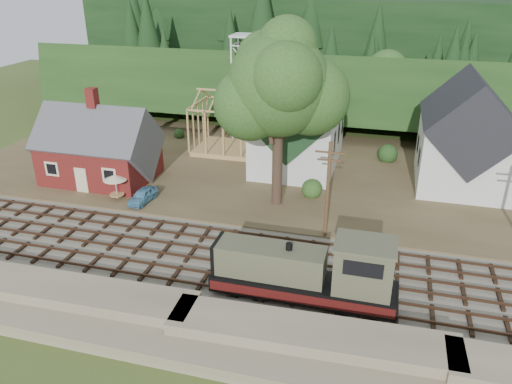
% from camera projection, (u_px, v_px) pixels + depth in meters
% --- Properties ---
extents(ground, '(140.00, 140.00, 0.00)m').
position_uv_depth(ground, '(219.00, 260.00, 36.32)').
color(ground, '#384C1E').
rests_on(ground, ground).
extents(embankment, '(64.00, 5.00, 1.60)m').
position_uv_depth(embankment, '(170.00, 337.00, 28.85)').
color(embankment, '#7F7259').
rests_on(embankment, ground).
extents(railroad_bed, '(64.00, 11.00, 0.16)m').
position_uv_depth(railroad_bed, '(219.00, 260.00, 36.29)').
color(railroad_bed, '#726B5B').
rests_on(railroad_bed, ground).
extents(village_flat, '(64.00, 26.00, 0.30)m').
position_uv_depth(village_flat, '(275.00, 170.00, 52.07)').
color(village_flat, brown).
rests_on(village_flat, ground).
extents(hillside, '(70.00, 28.96, 12.74)m').
position_uv_depth(hillside, '(313.00, 112.00, 73.21)').
color(hillside, '#1E3F19').
rests_on(hillside, ground).
extents(ridge, '(80.00, 20.00, 12.00)m').
position_uv_depth(ridge, '(328.00, 89.00, 87.27)').
color(ridge, black).
rests_on(ridge, ground).
extents(depot, '(10.80, 7.41, 9.00)m').
position_uv_depth(depot, '(99.00, 150.00, 48.49)').
color(depot, '#541513').
rests_on(depot, village_flat).
extents(church, '(8.40, 15.17, 13.00)m').
position_uv_depth(church, '(299.00, 120.00, 50.99)').
color(church, silver).
rests_on(church, village_flat).
extents(farmhouse, '(8.40, 10.80, 10.60)m').
position_uv_depth(farmhouse, '(465.00, 138.00, 46.68)').
color(farmhouse, silver).
rests_on(farmhouse, village_flat).
extents(timber_frame, '(8.20, 6.20, 6.99)m').
position_uv_depth(timber_frame, '(232.00, 126.00, 55.74)').
color(timber_frame, tan).
rests_on(timber_frame, village_flat).
extents(lattice_tower, '(3.20, 3.20, 12.12)m').
position_uv_depth(lattice_tower, '(246.00, 56.00, 58.21)').
color(lattice_tower, silver).
rests_on(lattice_tower, village_flat).
extents(big_tree, '(10.90, 8.40, 14.70)m').
position_uv_depth(big_tree, '(281.00, 92.00, 40.43)').
color(big_tree, '#38281E').
rests_on(big_tree, village_flat).
extents(telegraph_pole_near, '(2.20, 0.28, 8.00)m').
position_uv_depth(telegraph_pole_near, '(328.00, 190.00, 37.45)').
color(telegraph_pole_near, '#4C331E').
rests_on(telegraph_pole_near, ground).
extents(locomotive, '(11.48, 2.87, 4.61)m').
position_uv_depth(locomotive, '(310.00, 274.00, 31.11)').
color(locomotive, black).
rests_on(locomotive, railroad_bed).
extents(car_blue, '(1.72, 3.64, 1.20)m').
position_uv_depth(car_blue, '(143.00, 196.00, 44.44)').
color(car_blue, '#5B9CC3').
rests_on(car_blue, village_flat).
extents(car_green, '(3.79, 2.44, 1.18)m').
position_uv_depth(car_green, '(54.00, 169.00, 50.19)').
color(car_green, '#6F9869').
rests_on(car_green, village_flat).
extents(patio_set, '(2.08, 2.08, 2.32)m').
position_uv_depth(patio_set, '(115.00, 179.00, 44.47)').
color(patio_set, silver).
rests_on(patio_set, village_flat).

